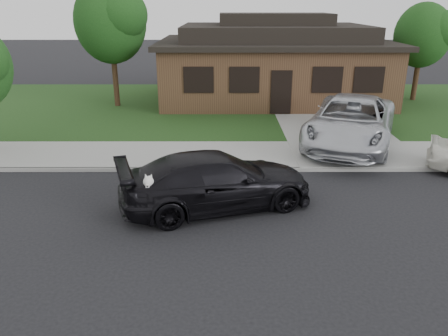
{
  "coord_description": "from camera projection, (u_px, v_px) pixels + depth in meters",
  "views": [
    {
      "loc": [
        1.19,
        -10.15,
        5.28
      ],
      "look_at": [
        1.21,
        0.9,
        1.1
      ],
      "focal_mm": 35.0,
      "sensor_mm": 36.0,
      "label": 1
    }
  ],
  "objects": [
    {
      "name": "driveway",
      "position": [
        325.0,
        120.0,
        20.7
      ],
      "size": [
        4.5,
        13.0,
        0.14
      ],
      "primitive_type": "cube",
      "color": "gray",
      "rests_on": "ground"
    },
    {
      "name": "curb",
      "position": [
        188.0,
        170.0,
        14.62
      ],
      "size": [
        60.0,
        0.12,
        0.12
      ],
      "primitive_type": "cube",
      "color": "gray",
      "rests_on": "ground"
    },
    {
      "name": "tree_0",
      "position": [
        113.0,
        20.0,
        21.82
      ],
      "size": [
        3.78,
        3.6,
        6.34
      ],
      "color": "#332114",
      "rests_on": "ground"
    },
    {
      "name": "ground",
      "position": [
        178.0,
        220.0,
        11.37
      ],
      "size": [
        120.0,
        120.0,
        0.0
      ],
      "primitive_type": "plane",
      "color": "black",
      "rests_on": "ground"
    },
    {
      "name": "sidewalk",
      "position": [
        191.0,
        155.0,
        16.02
      ],
      "size": [
        60.0,
        3.0,
        0.12
      ],
      "primitive_type": "cube",
      "color": "gray",
      "rests_on": "ground"
    },
    {
      "name": "minivan",
      "position": [
        351.0,
        121.0,
        16.72
      ],
      "size": [
        5.19,
        7.12,
        1.8
      ],
      "primitive_type": "imported",
      "rotation": [
        0.0,
        0.0,
        -0.38
      ],
      "color": "silver",
      "rests_on": "driveway"
    },
    {
      "name": "sedan",
      "position": [
        216.0,
        181.0,
        11.84
      ],
      "size": [
        5.68,
        3.66,
        1.53
      ],
      "rotation": [
        0.0,
        0.0,
        1.88
      ],
      "color": "black",
      "rests_on": "ground"
    },
    {
      "name": "recycling_bin",
      "position": [
        322.0,
        146.0,
        15.34
      ],
      "size": [
        0.62,
        0.62,
        0.9
      ],
      "rotation": [
        0.0,
        0.0,
        0.16
      ],
      "color": "#0D4397",
      "rests_on": "sidewalk"
    },
    {
      "name": "house",
      "position": [
        273.0,
        63.0,
        24.64
      ],
      "size": [
        12.6,
        8.6,
        4.65
      ],
      "color": "#422B1C",
      "rests_on": "ground"
    },
    {
      "name": "tree_1",
      "position": [
        426.0,
        34.0,
        23.53
      ],
      "size": [
        3.15,
        3.0,
        5.25
      ],
      "color": "#332114",
      "rests_on": "ground"
    },
    {
      "name": "lawn",
      "position": [
        201.0,
        107.0,
        23.5
      ],
      "size": [
        60.0,
        13.0,
        0.13
      ],
      "primitive_type": "cube",
      "color": "#193814",
      "rests_on": "ground"
    }
  ]
}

